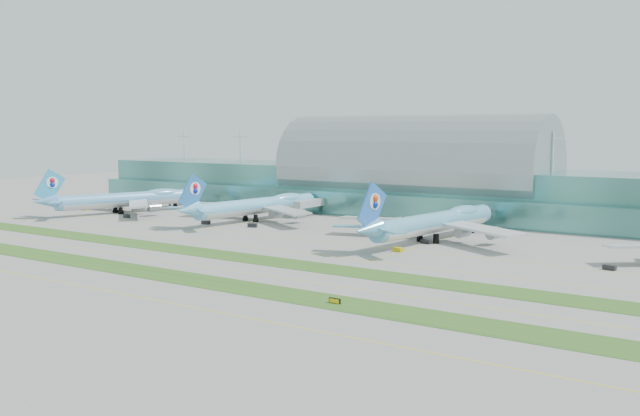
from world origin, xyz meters
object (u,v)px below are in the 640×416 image
Objects in this scene: terminal at (413,181)px; airliner_a at (127,199)px; airliner_c at (436,221)px; airliner_b at (258,205)px; taxiway_sign_east at (335,301)px.

airliner_a is at bearing -146.10° from terminal.
airliner_c is at bearing 20.22° from airliner_a.
taxiway_sign_east is at bearing -37.32° from airliner_b.
airliner_b is 0.96× the size of airliner_c.
airliner_a is 146.69m from airliner_c.
airliner_a is at bearing -170.95° from airliner_c.
terminal is 169.30m from taxiway_sign_east.
airliner_b is at bearing 28.98° from airliner_a.
airliner_b is at bearing 136.61° from taxiway_sign_east.
airliner_c is (41.75, -67.13, -7.52)m from terminal.
airliner_a reaches higher than taxiway_sign_east.
taxiway_sign_east is (18.34, -90.56, -6.10)m from airliner_c.
airliner_b is at bearing -177.96° from airliner_c.
airliner_b is (-40.08, -58.98, -7.81)m from terminal.
airliner_c is 92.60m from taxiway_sign_east.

